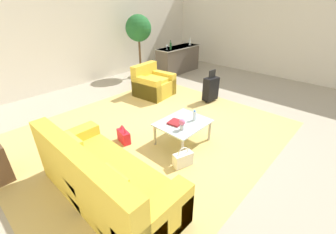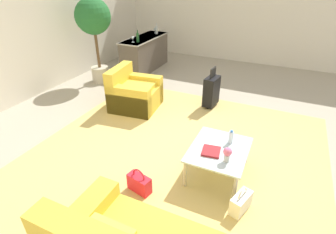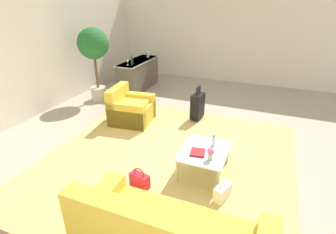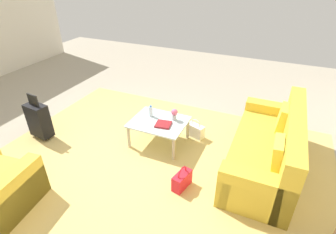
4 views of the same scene
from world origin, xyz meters
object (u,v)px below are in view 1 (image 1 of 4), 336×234
(wine_bottle_green, at_px, (171,46))
(potted_ficus, at_px, (139,33))
(water_bottle, at_px, (194,116))
(bar_console, at_px, (178,59))
(coffee_table, at_px, (183,125))
(wine_bottle_clear, at_px, (190,42))
(couch, at_px, (101,182))
(wine_glass_left_of_centre, at_px, (189,42))
(handbag_red, at_px, (124,136))
(coffee_table_book, at_px, (175,122))
(flower_vase, at_px, (182,123))
(armchair, at_px, (152,85))
(wine_glass_leftmost, at_px, (167,46))
(handbag_white, at_px, (183,159))
(suitcase_black, at_px, (211,89))

(wine_bottle_green, relative_size, potted_ficus, 0.15)
(water_bottle, bearing_deg, bar_console, 44.12)
(coffee_table, bearing_deg, potted_ficus, 59.26)
(wine_bottle_green, relative_size, wine_bottle_clear, 1.00)
(couch, height_order, wine_glass_left_of_centre, wine_glass_left_of_centre)
(couch, height_order, coffee_table, couch)
(bar_console, distance_m, handbag_red, 4.83)
(water_bottle, distance_m, coffee_table_book, 0.38)
(wine_bottle_clear, distance_m, potted_ficus, 2.00)
(coffee_table, distance_m, wine_bottle_clear, 5.05)
(water_bottle, relative_size, flower_vase, 1.00)
(wine_glass_left_of_centre, bearing_deg, potted_ficus, 162.20)
(armchair, height_order, coffee_table, armchair)
(bar_console, height_order, wine_bottle_clear, wine_bottle_clear)
(water_bottle, bearing_deg, couch, 180.00)
(water_bottle, bearing_deg, wine_glass_leftmost, 49.91)
(wine_glass_leftmost, bearing_deg, potted_ficus, 138.41)
(wine_glass_leftmost, height_order, wine_bottle_clear, wine_bottle_clear)
(couch, xyz_separation_m, armchair, (3.09, 2.27, -0.02))
(coffee_table, height_order, wine_glass_left_of_centre, wine_glass_left_of_centre)
(coffee_table, xyz_separation_m, wine_glass_leftmost, (2.89, 3.09, 0.64))
(armchair, distance_m, handbag_white, 3.17)
(suitcase_black, bearing_deg, wine_glass_left_of_centre, 48.46)
(bar_console, xyz_separation_m, wine_bottle_clear, (0.52, -0.12, 0.56))
(wine_bottle_clear, bearing_deg, wine_bottle_green, 180.00)
(handbag_red, bearing_deg, water_bottle, -44.39)
(armchair, height_order, wine_bottle_green, wine_bottle_green)
(armchair, xyz_separation_m, flower_vase, (-1.51, -2.32, 0.27))
(armchair, bearing_deg, couch, -143.73)
(couch, distance_m, water_bottle, 2.01)
(suitcase_black, bearing_deg, bar_console, 57.99)
(armchair, height_order, handbag_red, armchair)
(wine_bottle_green, bearing_deg, wine_glass_leftmost, 122.43)
(wine_glass_leftmost, relative_size, suitcase_black, 0.18)
(coffee_table, bearing_deg, flower_vase, -145.71)
(couch, relative_size, coffee_table_book, 8.93)
(wine_glass_leftmost, distance_m, wine_bottle_green, 0.13)
(coffee_table, distance_m, bar_console, 4.68)
(wine_bottle_clear, bearing_deg, handbag_red, -155.67)
(wine_glass_leftmost, distance_m, suitcase_black, 2.63)
(wine_glass_leftmost, bearing_deg, flower_vase, -133.79)
(flower_vase, bearing_deg, wine_glass_leftmost, 46.21)
(wine_bottle_clear, bearing_deg, flower_vase, -143.51)
(coffee_table, bearing_deg, bar_console, 41.53)
(coffee_table, distance_m, water_bottle, 0.27)
(couch, relative_size, coffee_table, 2.38)
(water_bottle, relative_size, wine_glass_leftmost, 1.32)
(wine_glass_left_of_centre, relative_size, wine_bottle_clear, 0.51)
(armchair, bearing_deg, handbag_white, -124.83)
(bar_console, relative_size, suitcase_black, 2.11)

